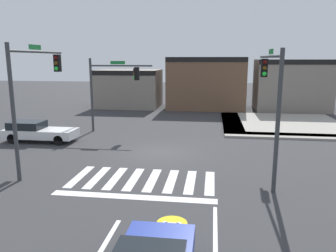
# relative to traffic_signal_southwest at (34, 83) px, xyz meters

# --- Properties ---
(ground_plane) EXTENTS (120.00, 120.00, 0.00)m
(ground_plane) POSITION_rel_traffic_signal_southwest_xyz_m (5.59, 3.49, -4.30)
(ground_plane) COLOR #353538
(crosswalk_near) EXTENTS (6.56, 2.95, 0.01)m
(crosswalk_near) POSITION_rel_traffic_signal_southwest_xyz_m (5.59, -1.01, -4.30)
(crosswalk_near) COLOR silver
(crosswalk_near) RESTS_ON ground_plane
(bike_detector_marking) EXTENTS (1.06, 1.06, 0.01)m
(bike_detector_marking) POSITION_rel_traffic_signal_southwest_xyz_m (7.43, -4.94, -4.30)
(bike_detector_marking) COLOR yellow
(bike_detector_marking) RESTS_ON ground_plane
(curb_corner_northeast) EXTENTS (10.00, 10.60, 0.15)m
(curb_corner_northeast) POSITION_rel_traffic_signal_southwest_xyz_m (14.08, 12.91, -4.23)
(curb_corner_northeast) COLOR #9E998E
(curb_corner_northeast) RESTS_ON ground_plane
(storefront_row) EXTENTS (25.20, 5.48, 5.66)m
(storefront_row) POSITION_rel_traffic_signal_southwest_xyz_m (8.73, 22.08, -1.68)
(storefront_row) COLOR gray
(storefront_row) RESTS_ON ground_plane
(traffic_signal_southwest) EXTENTS (0.32, 5.10, 6.17)m
(traffic_signal_southwest) POSITION_rel_traffic_signal_southwest_xyz_m (0.00, 0.00, 0.00)
(traffic_signal_southwest) COLOR #383A3D
(traffic_signal_southwest) RESTS_ON ground_plane
(traffic_signal_northwest) EXTENTS (4.78, 0.32, 5.53)m
(traffic_signal_northwest) POSITION_rel_traffic_signal_southwest_xyz_m (1.21, 8.78, -0.54)
(traffic_signal_northwest) COLOR #383A3D
(traffic_signal_northwest) RESTS_ON ground_plane
(traffic_signal_southeast) EXTENTS (0.32, 6.05, 5.93)m
(traffic_signal_southeast) POSITION_rel_traffic_signal_southwest_xyz_m (11.31, 0.39, -0.11)
(traffic_signal_southeast) COLOR #383A3D
(traffic_signal_southeast) RESTS_ON ground_plane
(car_white) EXTENTS (4.76, 1.78, 1.35)m
(car_white) POSITION_rel_traffic_signal_southwest_xyz_m (-2.97, 5.15, -3.61)
(car_white) COLOR white
(car_white) RESTS_ON ground_plane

